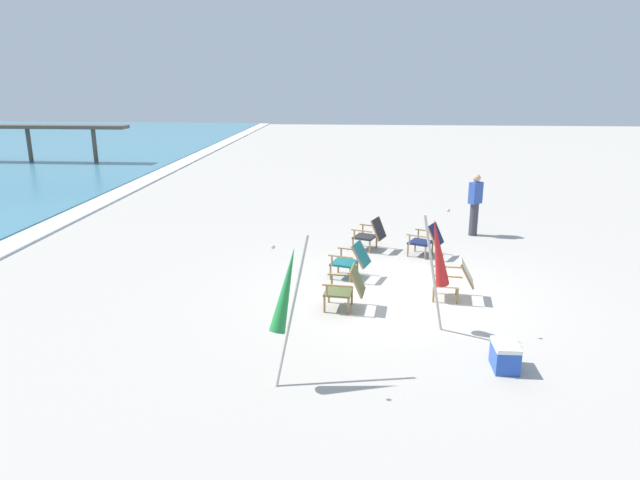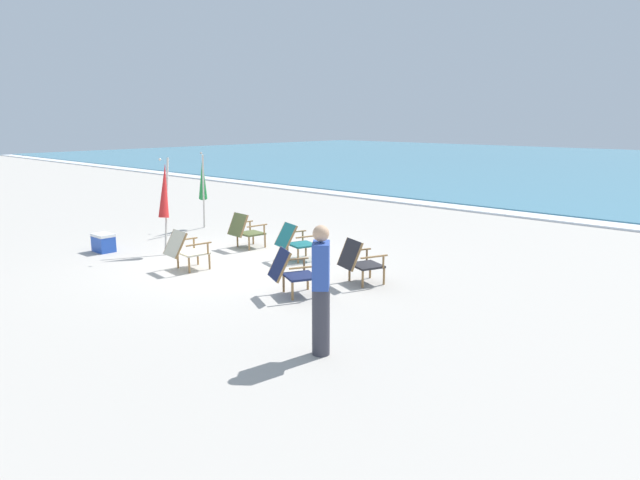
# 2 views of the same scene
# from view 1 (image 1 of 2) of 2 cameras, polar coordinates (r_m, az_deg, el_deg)

# --- Properties ---
(ground_plane) EXTENTS (80.00, 80.00, 0.00)m
(ground_plane) POSITION_cam_1_polar(r_m,az_deg,el_deg) (11.21, 8.08, -5.31)
(ground_plane) COLOR #B2AAA0
(beach_chair_front_left) EXTENTS (0.79, 0.87, 0.81)m
(beach_chair_front_left) POSITION_cam_1_polar(r_m,az_deg,el_deg) (13.73, 5.13, 0.68)
(beach_chair_front_left) COLOR #28282D
(beach_chair_front_left) RESTS_ON ground
(beach_chair_mid_center) EXTENTS (0.77, 0.90, 0.78)m
(beach_chair_mid_center) POSITION_cam_1_polar(r_m,az_deg,el_deg) (11.79, 3.21, -1.91)
(beach_chair_mid_center) COLOR #196066
(beach_chair_mid_center) RESTS_ON ground
(beach_chair_back_left) EXTENTS (0.84, 0.91, 0.79)m
(beach_chair_back_left) POSITION_cam_1_polar(r_m,az_deg,el_deg) (13.45, 10.69, 0.11)
(beach_chair_back_left) COLOR #19234C
(beach_chair_back_left) RESTS_ON ground
(beach_chair_back_right) EXTENTS (0.65, 0.77, 0.80)m
(beach_chair_back_right) POSITION_cam_1_polar(r_m,az_deg,el_deg) (10.26, 2.73, -4.68)
(beach_chair_back_right) COLOR #515B33
(beach_chair_back_right) RESTS_ON ground
(beach_chair_front_right) EXTENTS (0.66, 0.82, 0.79)m
(beach_chair_front_right) POSITION_cam_1_polar(r_m,az_deg,el_deg) (10.98, 13.37, -3.71)
(beach_chair_front_right) COLOR beige
(beach_chair_front_right) RESTS_ON ground
(umbrella_furled_red) EXTENTS (0.50, 0.56, 2.07)m
(umbrella_furled_red) POSITION_cam_1_polar(r_m,az_deg,el_deg) (9.21, 11.73, -1.36)
(umbrella_furled_red) COLOR #B7B2A8
(umbrella_furled_red) RESTS_ON ground
(umbrella_furled_green) EXTENTS (0.74, 0.54, 2.01)m
(umbrella_furled_green) POSITION_cam_1_polar(r_m,az_deg,el_deg) (7.61, -3.41, -5.09)
(umbrella_furled_green) COLOR #B7B2A8
(umbrella_furled_green) RESTS_ON ground
(person_near_chairs) EXTENTS (0.37, 0.39, 1.63)m
(person_near_chairs) POSITION_cam_1_polar(r_m,az_deg,el_deg) (15.46, 15.22, 3.48)
(person_near_chairs) COLOR #383842
(person_near_chairs) RESTS_ON ground
(cooler_box) EXTENTS (0.49, 0.35, 0.40)m
(cooler_box) POSITION_cam_1_polar(r_m,az_deg,el_deg) (8.74, 18.01, -10.96)
(cooler_box) COLOR blue
(cooler_box) RESTS_ON ground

